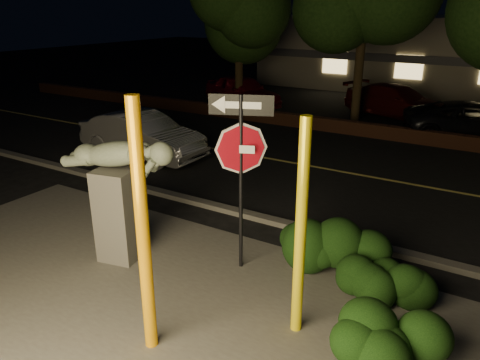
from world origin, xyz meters
name	(u,v)px	position (x,y,z in m)	size (l,w,h in m)	color
ground	(396,151)	(0.00, 10.00, 0.00)	(90.00, 90.00, 0.00)	black
patio	(205,336)	(0.00, -1.00, 0.01)	(14.00, 6.00, 0.02)	#4C4944
road	(369,177)	(0.00, 7.00, 0.01)	(80.00, 8.00, 0.01)	black
lane_marking	(369,176)	(0.00, 7.00, 0.02)	(80.00, 0.12, 0.01)	#C9B450
curb	(311,231)	(0.00, 2.90, 0.06)	(80.00, 0.25, 0.12)	#4C4944
brick_wall	(406,135)	(0.00, 11.30, 0.25)	(40.00, 0.35, 0.50)	#492617
parking_lot	(435,112)	(0.00, 17.00, 0.01)	(40.00, 12.00, 0.01)	black
building	(466,53)	(0.00, 24.99, 2.00)	(22.00, 10.20, 4.00)	#696454
yellow_pole_left	(143,233)	(-0.55, -1.53, 1.79)	(0.18, 0.18, 3.58)	#FEA509
yellow_pole_right	(301,232)	(1.06, -0.14, 1.63)	(0.16, 0.16, 3.25)	yellow
signpost	(241,149)	(-0.57, 0.95, 2.27)	(1.01, 0.44, 3.20)	black
sculpture	(118,186)	(-2.66, 0.09, 1.48)	(2.24, 1.01, 2.39)	#4C4944
hedge_center	(332,241)	(0.84, 1.80, 0.54)	(2.08, 0.97, 1.08)	black
hedge_right	(382,272)	(1.89, 1.31, 0.49)	(1.51, 0.81, 0.99)	black
hedge_far_right	(394,338)	(2.48, -0.25, 0.51)	(1.46, 0.91, 1.01)	black
silver_sedan	(142,135)	(-6.76, 5.12, 0.71)	(1.50, 4.31, 1.42)	silver
parked_car_red	(242,91)	(-8.22, 13.65, 0.74)	(1.75, 4.35, 1.48)	maroon
parked_car_darkred	(397,101)	(-1.34, 15.21, 0.68)	(1.91, 4.70, 1.36)	#450E0E
parked_car_dark	(474,121)	(1.94, 12.96, 0.66)	(2.20, 4.76, 1.32)	black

